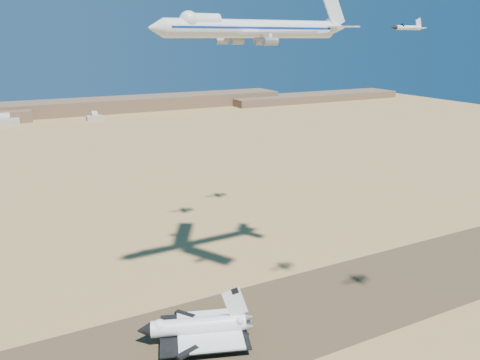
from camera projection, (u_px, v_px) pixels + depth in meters
name	position (u px, v px, depth m)	size (l,w,h in m)	color
ground	(232.00, 332.00, 162.88)	(1200.00, 1200.00, 0.00)	#AE824D
runway	(232.00, 332.00, 162.87)	(600.00, 50.00, 0.06)	brown
ridgeline	(106.00, 107.00, 638.83)	(960.00, 90.00, 18.00)	brown
hangars	(2.00, 122.00, 541.91)	(200.50, 29.50, 30.00)	#AFAD9B
shuttle	(198.00, 327.00, 156.93)	(39.03, 31.31, 19.01)	white
carrier_747	(248.00, 29.00, 155.38)	(75.21, 58.39, 18.76)	silver
crew_a	(227.00, 344.00, 155.12)	(0.60, 0.40, 1.66)	orange
crew_b	(222.00, 347.00, 153.30)	(0.89, 0.52, 1.84)	orange
crew_c	(231.00, 345.00, 154.54)	(1.12, 0.57, 1.92)	orange
chase_jet_a	(407.00, 28.00, 132.88)	(13.65, 7.58, 3.41)	silver
chase_jet_c	(227.00, 29.00, 200.93)	(15.78, 8.77, 3.95)	silver
chase_jet_d	(267.00, 33.00, 228.40)	(16.01, 8.74, 3.99)	silver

